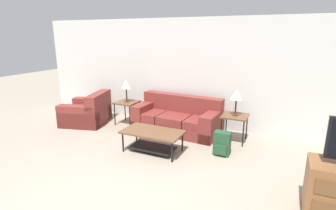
{
  "coord_description": "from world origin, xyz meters",
  "views": [
    {
      "loc": [
        1.96,
        -1.99,
        2.22
      ],
      "look_at": [
        -0.24,
        2.76,
        0.8
      ],
      "focal_mm": 28.0,
      "sensor_mm": 36.0,
      "label": 1
    }
  ],
  "objects_px": {
    "armchair": "(87,112)",
    "table_lamp_left": "(126,85)",
    "backpack": "(222,144)",
    "side_table_right": "(235,118)",
    "couch": "(177,119)",
    "side_table_left": "(127,104)",
    "coffee_table": "(153,136)",
    "table_lamp_right": "(237,95)"
  },
  "relations": [
    {
      "from": "armchair",
      "to": "side_table_left",
      "type": "relative_size",
      "value": 2.21
    },
    {
      "from": "couch",
      "to": "coffee_table",
      "type": "height_order",
      "value": "couch"
    },
    {
      "from": "armchair",
      "to": "coffee_table",
      "type": "xyz_separation_m",
      "value": [
        2.32,
        -0.81,
        0.03
      ]
    },
    {
      "from": "couch",
      "to": "backpack",
      "type": "xyz_separation_m",
      "value": [
        1.27,
        -0.82,
        -0.08
      ]
    },
    {
      "from": "armchair",
      "to": "table_lamp_right",
      "type": "bearing_deg",
      "value": 6.07
    },
    {
      "from": "couch",
      "to": "side_table_right",
      "type": "bearing_deg",
      "value": -2.3
    },
    {
      "from": "coffee_table",
      "to": "backpack",
      "type": "xyz_separation_m",
      "value": [
        1.25,
        0.43,
        -0.09
      ]
    },
    {
      "from": "side_table_right",
      "to": "table_lamp_left",
      "type": "xyz_separation_m",
      "value": [
        -2.7,
        -0.0,
        0.49
      ]
    },
    {
      "from": "coffee_table",
      "to": "backpack",
      "type": "height_order",
      "value": "backpack"
    },
    {
      "from": "coffee_table",
      "to": "table_lamp_right",
      "type": "relative_size",
      "value": 2.07
    },
    {
      "from": "side_table_left",
      "to": "backpack",
      "type": "relative_size",
      "value": 1.27
    },
    {
      "from": "backpack",
      "to": "coffee_table",
      "type": "bearing_deg",
      "value": -161.25
    },
    {
      "from": "couch",
      "to": "side_table_left",
      "type": "distance_m",
      "value": 1.37
    },
    {
      "from": "side_table_right",
      "to": "backpack",
      "type": "distance_m",
      "value": 0.83
    },
    {
      "from": "side_table_right",
      "to": "backpack",
      "type": "bearing_deg",
      "value": -95.5
    },
    {
      "from": "coffee_table",
      "to": "side_table_left",
      "type": "bearing_deg",
      "value": 138.88
    },
    {
      "from": "side_table_left",
      "to": "couch",
      "type": "bearing_deg",
      "value": 2.29
    },
    {
      "from": "couch",
      "to": "backpack",
      "type": "bearing_deg",
      "value": -32.89
    },
    {
      "from": "coffee_table",
      "to": "side_table_left",
      "type": "xyz_separation_m",
      "value": [
        -1.37,
        1.19,
        0.21
      ]
    },
    {
      "from": "table_lamp_right",
      "to": "side_table_left",
      "type": "bearing_deg",
      "value": 180.0
    },
    {
      "from": "table_lamp_left",
      "to": "backpack",
      "type": "relative_size",
      "value": 1.23
    },
    {
      "from": "armchair",
      "to": "coffee_table",
      "type": "distance_m",
      "value": 2.46
    },
    {
      "from": "coffee_table",
      "to": "side_table_right",
      "type": "bearing_deg",
      "value": 41.94
    },
    {
      "from": "couch",
      "to": "coffee_table",
      "type": "xyz_separation_m",
      "value": [
        0.02,
        -1.25,
        0.02
      ]
    },
    {
      "from": "armchair",
      "to": "table_lamp_left",
      "type": "xyz_separation_m",
      "value": [
        0.95,
        0.39,
        0.73
      ]
    },
    {
      "from": "table_lamp_left",
      "to": "table_lamp_right",
      "type": "height_order",
      "value": "same"
    },
    {
      "from": "coffee_table",
      "to": "table_lamp_left",
      "type": "bearing_deg",
      "value": 138.88
    },
    {
      "from": "armchair",
      "to": "backpack",
      "type": "height_order",
      "value": "armchair"
    },
    {
      "from": "armchair",
      "to": "backpack",
      "type": "xyz_separation_m",
      "value": [
        3.58,
        -0.38,
        -0.06
      ]
    },
    {
      "from": "side_table_left",
      "to": "backpack",
      "type": "height_order",
      "value": "side_table_left"
    },
    {
      "from": "table_lamp_left",
      "to": "table_lamp_right",
      "type": "xyz_separation_m",
      "value": [
        2.7,
        0.0,
        0.0
      ]
    },
    {
      "from": "couch",
      "to": "side_table_right",
      "type": "relative_size",
      "value": 3.56
    },
    {
      "from": "couch",
      "to": "backpack",
      "type": "distance_m",
      "value": 1.51
    },
    {
      "from": "couch",
      "to": "side_table_left",
      "type": "bearing_deg",
      "value": -177.71
    },
    {
      "from": "backpack",
      "to": "side_table_left",
      "type": "bearing_deg",
      "value": 163.68
    },
    {
      "from": "side_table_left",
      "to": "table_lamp_right",
      "type": "bearing_deg",
      "value": -0.0
    },
    {
      "from": "armchair",
      "to": "table_lamp_left",
      "type": "relative_size",
      "value": 2.28
    },
    {
      "from": "side_table_left",
      "to": "coffee_table",
      "type": "bearing_deg",
      "value": -41.12
    },
    {
      "from": "couch",
      "to": "coffee_table",
      "type": "relative_size",
      "value": 1.77
    },
    {
      "from": "couch",
      "to": "side_table_left",
      "type": "height_order",
      "value": "couch"
    },
    {
      "from": "armchair",
      "to": "coffee_table",
      "type": "bearing_deg",
      "value": -19.14
    },
    {
      "from": "side_table_left",
      "to": "table_lamp_left",
      "type": "xyz_separation_m",
      "value": [
        0.0,
        -0.0,
        0.49
      ]
    }
  ]
}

